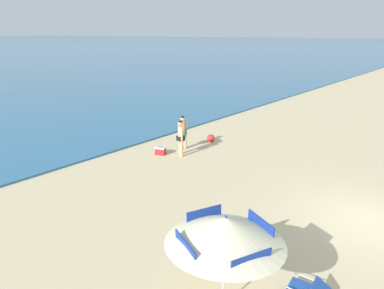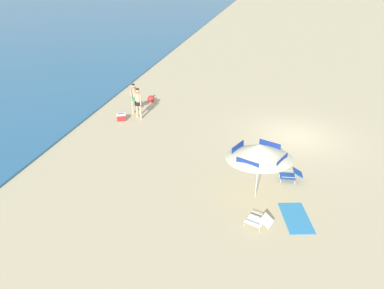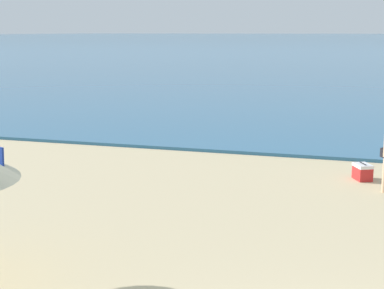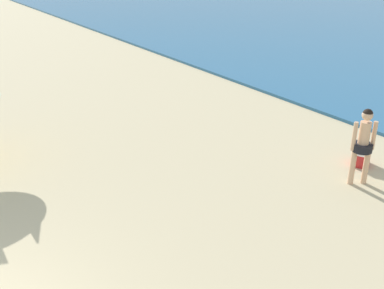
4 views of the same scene
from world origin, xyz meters
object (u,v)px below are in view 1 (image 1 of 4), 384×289
at_px(beach_umbrella_striped_main, 225,230).
at_px(lounge_chair_under_umbrella, 309,289).
at_px(person_standing_beside, 181,135).
at_px(person_standing_near_shore, 183,130).
at_px(beach_ball, 211,138).
at_px(cooler_box, 160,151).

bearing_deg(beach_umbrella_striped_main, lounge_chair_under_umbrella, -41.93).
xyz_separation_m(beach_umbrella_striped_main, person_standing_beside, (6.34, 7.19, -0.94)).
relative_size(lounge_chair_under_umbrella, person_standing_near_shore, 0.53).
distance_m(beach_umbrella_striped_main, beach_ball, 11.78).
bearing_deg(beach_umbrella_striped_main, person_standing_beside, 48.59).
bearing_deg(person_standing_near_shore, person_standing_beside, -143.13).
relative_size(beach_umbrella_striped_main, person_standing_beside, 1.92).
bearing_deg(cooler_box, beach_ball, -11.78).
distance_m(beach_umbrella_striped_main, cooler_box, 10.08).
distance_m(lounge_chair_under_umbrella, person_standing_beside, 9.84).
relative_size(lounge_chair_under_umbrella, beach_ball, 2.19).
height_order(lounge_chair_under_umbrella, person_standing_near_shore, person_standing_near_shore).
bearing_deg(cooler_box, lounge_chair_under_umbrella, -114.65).
bearing_deg(cooler_box, person_standing_near_shore, -13.29).
bearing_deg(lounge_chair_under_umbrella, person_standing_beside, 60.27).
distance_m(lounge_chair_under_umbrella, person_standing_near_shore, 10.70).
relative_size(lounge_chair_under_umbrella, cooler_box, 1.59).
relative_size(person_standing_near_shore, person_standing_beside, 0.99).
relative_size(person_standing_near_shore, cooler_box, 3.00).
height_order(beach_umbrella_striped_main, lounge_chair_under_umbrella, beach_umbrella_striped_main).
relative_size(person_standing_beside, cooler_box, 3.02).
bearing_deg(person_standing_near_shore, beach_umbrella_striped_main, -132.45).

